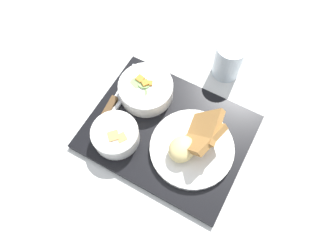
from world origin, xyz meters
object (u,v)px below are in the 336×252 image
object	(u,v)px
glass_water	(228,62)
plate_main	(193,145)
bowl_soup	(115,135)
spoon	(121,102)
knife	(113,103)
bowl_salad	(146,89)

from	to	relation	value
glass_water	plate_main	bearing A→B (deg)	-84.06
glass_water	bowl_soup	bearing A→B (deg)	-114.63
bowl_soup	plate_main	size ratio (longest dim) A/B	0.56
plate_main	spoon	size ratio (longest dim) A/B	1.48
spoon	glass_water	bearing A→B (deg)	-38.42
plate_main	knife	xyz separation A→B (m)	(-0.24, 0.01, -0.01)
spoon	bowl_soup	bearing A→B (deg)	-150.44
bowl_salad	knife	world-z (taller)	bowl_salad
bowl_salad	plate_main	world-z (taller)	plate_main
plate_main	glass_water	bearing A→B (deg)	95.94
knife	glass_water	distance (m)	0.33
spoon	bowl_salad	bearing A→B (deg)	-38.09
knife	glass_water	world-z (taller)	glass_water
bowl_salad	knife	distance (m)	0.10
bowl_soup	glass_water	xyz separation A→B (m)	(0.15, 0.32, 0.01)
plate_main	spoon	xyz separation A→B (m)	(-0.22, 0.02, -0.02)
bowl_salad	glass_water	xyz separation A→B (m)	(0.15, 0.18, 0.01)
plate_main	glass_water	size ratio (longest dim) A/B	1.95
spoon	glass_water	xyz separation A→B (m)	(0.20, 0.23, 0.03)
plate_main	bowl_soup	bearing A→B (deg)	-157.93
bowl_salad	plate_main	size ratio (longest dim) A/B	0.69
glass_water	bowl_salad	bearing A→B (deg)	-130.29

